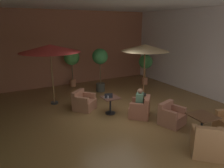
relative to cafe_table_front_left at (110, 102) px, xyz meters
name	(u,v)px	position (x,y,z in m)	size (l,w,h in m)	color
ground_plane	(118,114)	(0.25, -0.19, -0.49)	(9.49, 10.14, 0.02)	brown
wall_back_brick	(74,48)	(0.25, 4.84, 1.59)	(9.49, 0.08, 4.13)	#91573D
wall_right_plain	(205,53)	(4.95, -0.19, 1.59)	(0.08, 10.14, 4.13)	silver
ceiling_slab	(119,0)	(0.25, -0.19, 3.68)	(9.49, 10.14, 0.06)	silver
cafe_table_front_left	(110,102)	(0.00, 0.00, 0.00)	(0.63, 0.63, 0.67)	black
armchair_front_left_north	(84,102)	(-0.76, 0.89, -0.18)	(1.09, 1.09, 0.77)	#8F5B44
armchair_front_left_east	(140,109)	(0.86, -0.79, -0.18)	(1.05, 1.05, 0.79)	#945641
cafe_table_front_right	(202,120)	(1.72, -2.83, 0.04)	(0.80, 0.80, 0.67)	black
armchair_front_right_north	(171,116)	(1.43, -1.82, -0.19)	(0.91, 0.90, 0.76)	#945E48
armchair_front_right_east	(208,144)	(1.01, -3.61, -0.14)	(1.10, 1.10, 0.91)	olive
patio_umbrella_tall_red	(145,48)	(2.44, 1.14, 1.83)	(2.22, 2.22, 2.49)	#2D2D2D
patio_umbrella_center_beige	(50,49)	(-1.68, 2.09, 1.93)	(2.48, 2.48, 2.58)	#2D2D2D
potted_tree_left_corner	(100,61)	(0.86, 2.72, 1.10)	(0.79, 0.79, 2.22)	#34342C
potted_tree_mid_left	(146,63)	(3.70, 2.68, 0.76)	(0.79, 0.79, 1.73)	#AA6A4C
potted_tree_mid_right	(72,59)	(-0.11, 4.29, 1.06)	(0.84, 0.84, 2.06)	#AE6C48
patron_blue_shirt	(140,98)	(0.83, -0.77, 0.24)	(0.43, 0.43, 0.68)	#51785C
iced_drink_cup	(108,97)	(-0.13, -0.05, 0.25)	(0.08, 0.08, 0.11)	white
open_laptop	(108,97)	(-0.11, -0.03, 0.25)	(0.36, 0.30, 0.20)	#9EA0A5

